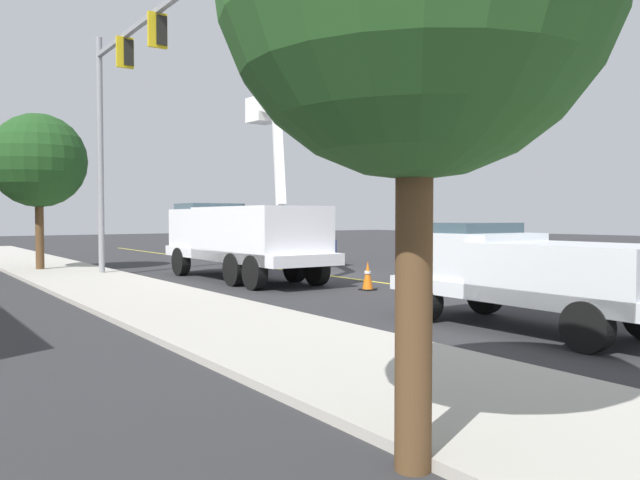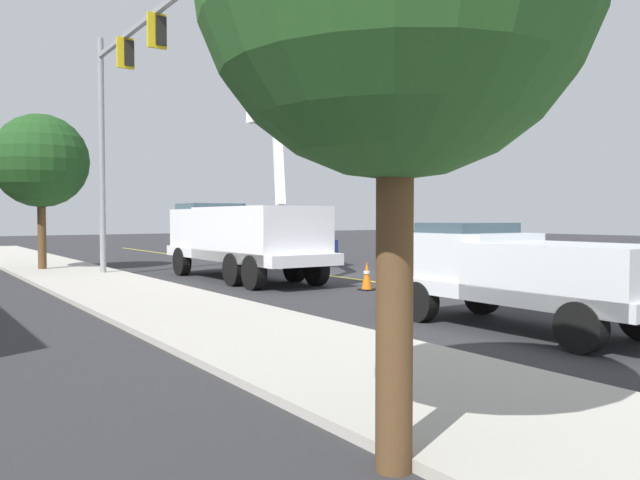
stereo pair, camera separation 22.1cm
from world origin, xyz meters
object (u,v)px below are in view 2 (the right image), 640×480
at_px(utility_bucket_truck, 243,233).
at_px(traffic_cone_mid_front, 367,276).
at_px(traffic_cone_mid_rear, 245,261).
at_px(traffic_signal_mast, 118,102).
at_px(service_pickup_truck, 525,272).
at_px(passing_minivan, 293,242).

relative_size(utility_bucket_truck, traffic_cone_mid_front, 9.64).
height_order(traffic_cone_mid_rear, traffic_signal_mast, traffic_signal_mast).
distance_m(service_pickup_truck, traffic_signal_mast, 15.31).
bearing_deg(passing_minivan, service_pickup_truck, 158.18).
bearing_deg(traffic_signal_mast, service_pickup_truck, -169.45).
height_order(utility_bucket_truck, traffic_cone_mid_front, utility_bucket_truck).
xyz_separation_m(utility_bucket_truck, traffic_cone_mid_front, (-5.02, -1.27, -1.19)).
bearing_deg(traffic_cone_mid_rear, traffic_signal_mast, 100.32).
relative_size(service_pickup_truck, traffic_cone_mid_rear, 8.12).
relative_size(passing_minivan, traffic_cone_mid_front, 5.67).
bearing_deg(traffic_cone_mid_rear, service_pickup_truck, 169.04).
bearing_deg(utility_bucket_truck, service_pickup_truck, 176.20).
xyz_separation_m(passing_minivan, traffic_cone_mid_front, (-10.85, 5.00, -0.55)).
bearing_deg(traffic_cone_mid_front, service_pickup_truck, 163.11).
distance_m(service_pickup_truck, passing_minivan, 18.99).
relative_size(traffic_cone_mid_rear, traffic_signal_mast, 0.08).
height_order(utility_bucket_truck, traffic_cone_mid_rear, utility_bucket_truck).
height_order(utility_bucket_truck, passing_minivan, utility_bucket_truck).
bearing_deg(service_pickup_truck, traffic_cone_mid_front, -16.89).
xyz_separation_m(service_pickup_truck, traffic_signal_mast, (14.23, 2.65, 5.00)).
relative_size(passing_minivan, traffic_signal_mast, 0.56).
height_order(passing_minivan, traffic_cone_mid_front, passing_minivan).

